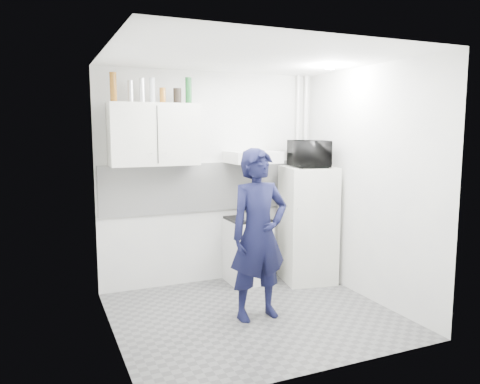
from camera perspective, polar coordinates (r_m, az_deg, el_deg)
name	(u,v)px	position (r m, az deg, el deg)	size (l,w,h in m)	color
floor	(254,315)	(5.01, 1.66, -14.73)	(2.80, 2.80, 0.00)	#565656
ceiling	(255,57)	(4.69, 1.79, 16.14)	(2.80, 2.80, 0.00)	white
wall_back	(211,179)	(5.82, -3.52, 1.64)	(2.80, 2.80, 0.00)	silver
wall_left	(110,199)	(4.28, -15.52, -0.81)	(2.60, 2.60, 0.00)	silver
wall_right	(367,184)	(5.42, 15.25, 0.93)	(2.60, 2.60, 0.00)	silver
person	(259,234)	(4.70, 2.29, -5.19)	(0.63, 0.41, 1.73)	black
stove	(248,251)	(5.90, 0.92, -7.21)	(0.49, 0.49, 0.79)	silver
fridge	(308,224)	(5.94, 8.26, -3.93)	(0.60, 0.60, 1.45)	white
stove_top	(248,219)	(5.81, 0.93, -3.31)	(0.47, 0.47, 0.03)	black
saucepan	(244,216)	(5.72, 0.51, -2.90)	(0.15, 0.15, 0.09)	silver
microwave	(309,154)	(5.83, 8.43, 4.65)	(0.40, 0.59, 0.33)	black
bottle_a	(113,87)	(5.35, -15.19, 12.22)	(0.07, 0.07, 0.32)	brown
bottle_b	(131,92)	(5.37, -13.20, 11.84)	(0.06, 0.06, 0.24)	silver
bottle_c	(142,91)	(5.40, -11.86, 12.01)	(0.06, 0.06, 0.27)	silver
bottle_d	(152,91)	(5.43, -10.65, 12.06)	(0.06, 0.06, 0.28)	#B2B7BC
canister_a	(163,95)	(5.45, -9.42, 11.53)	(0.07, 0.07, 0.17)	brown
canister_b	(177,96)	(5.49, -7.64, 11.54)	(0.09, 0.09, 0.17)	black
bottle_e	(189,91)	(5.54, -6.30, 12.18)	(0.07, 0.07, 0.30)	#144C1E
upper_cabinet	(154,134)	(5.41, -10.46, 6.91)	(1.00, 0.35, 0.70)	white
range_hood	(253,157)	(5.74, 1.56, 4.27)	(0.60, 0.50, 0.14)	silver
backsplash	(212,187)	(5.82, -3.46, 0.65)	(2.74, 0.03, 0.60)	white
pipe_a	(305,175)	(6.31, 7.90, 2.05)	(0.05, 0.05, 2.60)	silver
pipe_b	(297,175)	(6.25, 6.96, 2.01)	(0.04, 0.04, 2.60)	silver
ceiling_spot_fixture	(330,68)	(5.35, 10.90, 14.63)	(0.10, 0.10, 0.02)	white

